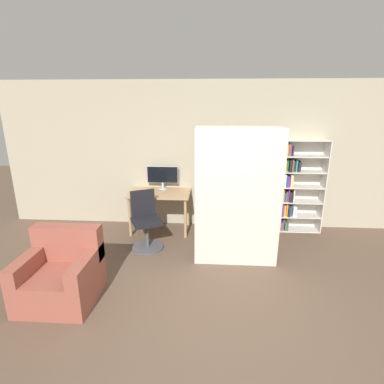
{
  "coord_description": "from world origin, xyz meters",
  "views": [
    {
      "loc": [
        -0.05,
        -2.61,
        2.32
      ],
      "look_at": [
        -0.33,
        1.59,
        1.05
      ],
      "focal_mm": 28.0,
      "sensor_mm": 36.0,
      "label": 1
    }
  ],
  "objects_px": {
    "bookshelf": "(297,187)",
    "mattress_near": "(238,199)",
    "monitor": "(163,176)",
    "office_chair": "(146,225)",
    "armchair": "(62,274)",
    "mattress_far": "(236,194)"
  },
  "relations": [
    {
      "from": "monitor",
      "to": "office_chair",
      "type": "xyz_separation_m",
      "value": [
        -0.14,
        -0.93,
        -0.61
      ]
    },
    {
      "from": "mattress_near",
      "to": "armchair",
      "type": "bearing_deg",
      "value": -155.62
    },
    {
      "from": "monitor",
      "to": "mattress_far",
      "type": "relative_size",
      "value": 0.3
    },
    {
      "from": "bookshelf",
      "to": "mattress_near",
      "type": "height_order",
      "value": "mattress_near"
    },
    {
      "from": "monitor",
      "to": "armchair",
      "type": "relative_size",
      "value": 0.69
    },
    {
      "from": "office_chair",
      "to": "mattress_near",
      "type": "xyz_separation_m",
      "value": [
        1.43,
        -0.41,
        0.61
      ]
    },
    {
      "from": "mattress_near",
      "to": "armchair",
      "type": "height_order",
      "value": "mattress_near"
    },
    {
      "from": "monitor",
      "to": "mattress_near",
      "type": "relative_size",
      "value": 0.3
    },
    {
      "from": "mattress_near",
      "to": "mattress_far",
      "type": "distance_m",
      "value": 0.28
    },
    {
      "from": "monitor",
      "to": "mattress_far",
      "type": "distance_m",
      "value": 1.67
    },
    {
      "from": "armchair",
      "to": "mattress_far",
      "type": "bearing_deg",
      "value": 30.16
    },
    {
      "from": "office_chair",
      "to": "mattress_far",
      "type": "distance_m",
      "value": 1.57
    },
    {
      "from": "office_chair",
      "to": "bookshelf",
      "type": "distance_m",
      "value": 2.8
    },
    {
      "from": "office_chair",
      "to": "mattress_far",
      "type": "height_order",
      "value": "mattress_far"
    },
    {
      "from": "monitor",
      "to": "armchair",
      "type": "height_order",
      "value": "monitor"
    },
    {
      "from": "bookshelf",
      "to": "armchair",
      "type": "relative_size",
      "value": 1.99
    },
    {
      "from": "monitor",
      "to": "office_chair",
      "type": "bearing_deg",
      "value": -98.74
    },
    {
      "from": "office_chair",
      "to": "armchair",
      "type": "xyz_separation_m",
      "value": [
        -0.74,
        -1.4,
        -0.07
      ]
    },
    {
      "from": "office_chair",
      "to": "mattress_far",
      "type": "relative_size",
      "value": 0.47
    },
    {
      "from": "mattress_far",
      "to": "bookshelf",
      "type": "bearing_deg",
      "value": 41.3
    },
    {
      "from": "monitor",
      "to": "office_chair",
      "type": "distance_m",
      "value": 1.12
    },
    {
      "from": "bookshelf",
      "to": "mattress_near",
      "type": "bearing_deg",
      "value": -131.89
    }
  ]
}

